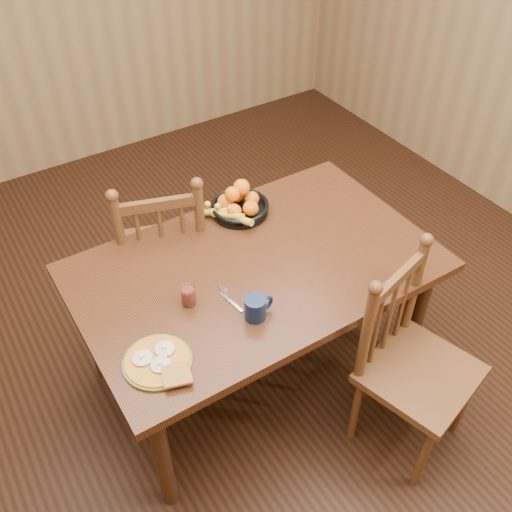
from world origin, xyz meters
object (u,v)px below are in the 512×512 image
chair_far (163,254)px  coffee_mug (256,308)px  chair_near (412,366)px  breakfast_plate (158,362)px  fruit_bowl (238,205)px  dining_table (256,278)px

chair_far → coffee_mug: chair_far is taller
chair_near → breakfast_plate: 1.10m
breakfast_plate → fruit_bowl: bearing=40.9°
chair_far → coffee_mug: bearing=112.1°
coffee_mug → fruit_bowl: 0.69m
dining_table → chair_near: chair_near is taller
dining_table → chair_near: bearing=-60.3°
chair_far → breakfast_plate: chair_far is taller
dining_table → chair_near: (0.38, -0.67, -0.18)m
fruit_bowl → coffee_mug: bearing=-115.1°
dining_table → fruit_bowl: bearing=70.6°
breakfast_plate → coffee_mug: size_ratio=2.24×
chair_near → coffee_mug: size_ratio=7.45×
breakfast_plate → chair_near: bearing=-22.0°
dining_table → chair_far: size_ratio=1.58×
breakfast_plate → dining_table: bearing=24.0°
dining_table → breakfast_plate: bearing=-156.0°
coffee_mug → fruit_bowl: bearing=64.9°
chair_far → chair_near: chair_far is taller
dining_table → chair_near: size_ratio=1.61×
fruit_bowl → chair_far: bearing=151.0°
chair_near → coffee_mug: chair_near is taller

